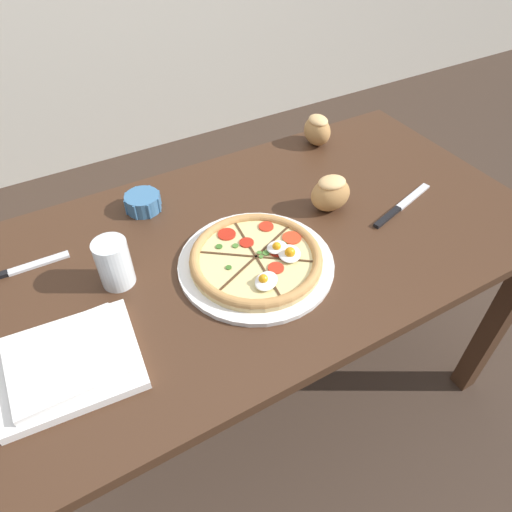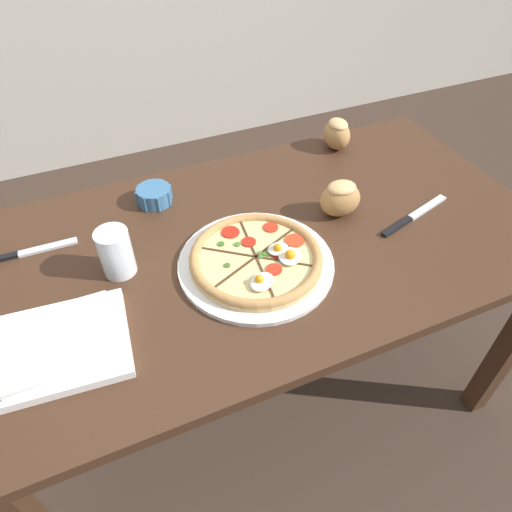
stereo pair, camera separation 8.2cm
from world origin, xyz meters
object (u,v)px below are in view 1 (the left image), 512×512
(knife_main, at_px, (15,271))
(knife_spare, at_px, (402,205))
(bread_piece_mid, at_px, (331,193))
(pizza, at_px, (257,259))
(water_glass, at_px, (115,265))
(dining_table, at_px, (261,266))
(napkin_folded, at_px, (69,362))
(ramekin_bowl, at_px, (143,202))
(bread_piece_near, at_px, (317,130))

(knife_main, height_order, knife_spare, same)
(knife_main, bearing_deg, bread_piece_mid, -10.89)
(pizza, relative_size, bread_piece_mid, 3.16)
(bread_piece_mid, relative_size, water_glass, 1.00)
(dining_table, distance_m, bread_piece_mid, 0.26)
(pizza, height_order, knife_spare, pizza)
(knife_spare, bearing_deg, dining_table, 152.38)
(napkin_folded, xyz_separation_m, knife_spare, (0.90, 0.06, -0.01))
(bread_piece_mid, height_order, water_glass, water_glass)
(ramekin_bowl, bearing_deg, bread_piece_near, 5.20)
(ramekin_bowl, distance_m, napkin_folded, 0.49)
(ramekin_bowl, height_order, knife_spare, ramekin_bowl)
(dining_table, xyz_separation_m, bread_piece_near, (0.38, 0.31, 0.15))
(ramekin_bowl, height_order, bread_piece_near, bread_piece_near)
(napkin_folded, bearing_deg, knife_main, 99.11)
(pizza, distance_m, napkin_folded, 0.45)
(dining_table, bearing_deg, bread_piece_mid, 3.12)
(pizza, relative_size, ramekin_bowl, 3.70)
(bread_piece_near, bearing_deg, bread_piece_mid, -119.28)
(pizza, relative_size, bread_piece_near, 3.23)
(dining_table, height_order, bread_piece_near, bread_piece_near)
(ramekin_bowl, bearing_deg, napkin_folded, -125.95)
(dining_table, relative_size, ramekin_bowl, 14.50)
(pizza, distance_m, ramekin_bowl, 0.37)
(dining_table, height_order, water_glass, water_glass)
(dining_table, xyz_separation_m, knife_spare, (0.39, -0.08, 0.11))
(pizza, distance_m, bread_piece_near, 0.59)
(pizza, xyz_separation_m, ramekin_bowl, (-0.16, 0.33, 0.01))
(knife_spare, relative_size, water_glass, 2.17)
(bread_piece_near, distance_m, knife_spare, 0.39)
(napkin_folded, height_order, bread_piece_mid, bread_piece_mid)
(dining_table, relative_size, pizza, 3.92)
(napkin_folded, distance_m, knife_main, 0.32)
(ramekin_bowl, distance_m, bread_piece_near, 0.60)
(dining_table, relative_size, water_glass, 12.37)
(pizza, bearing_deg, water_glass, 159.74)
(napkin_folded, height_order, water_glass, water_glass)
(dining_table, height_order, napkin_folded, napkin_folded)
(ramekin_bowl, bearing_deg, pizza, -64.79)
(napkin_folded, height_order, knife_main, napkin_folded)
(ramekin_bowl, relative_size, water_glass, 0.85)
(dining_table, height_order, ramekin_bowl, ramekin_bowl)
(dining_table, bearing_deg, ramekin_bowl, 130.73)
(ramekin_bowl, relative_size, napkin_folded, 0.36)
(pizza, relative_size, napkin_folded, 1.32)
(napkin_folded, relative_size, bread_piece_mid, 2.39)
(pizza, bearing_deg, knife_main, 152.69)
(ramekin_bowl, height_order, napkin_folded, ramekin_bowl)
(knife_main, distance_m, knife_spare, 0.98)
(napkin_folded, relative_size, water_glass, 2.38)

